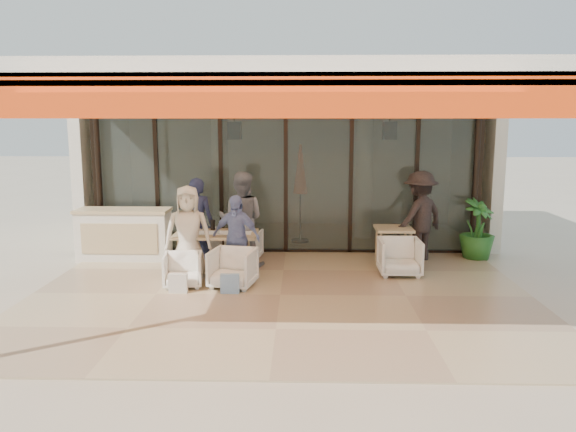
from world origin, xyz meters
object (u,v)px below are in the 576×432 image
at_px(chair_near_left, 183,268).
at_px(side_table, 394,233).
at_px(potted_palm, 477,229).
at_px(dining_table, 216,236).
at_px(chair_far_right, 244,243).
at_px(chair_near_right, 233,266).
at_px(diner_grey, 241,220).
at_px(diner_cream, 188,233).
at_px(host_counter, 124,234).
at_px(side_chair, 400,255).
at_px(standing_woman, 420,216).
at_px(chair_far_left, 203,243).
at_px(diner_periwinkle, 236,238).
at_px(diner_navy, 198,222).

bearing_deg(chair_near_left, side_table, 14.69).
bearing_deg(potted_palm, dining_table, -167.61).
height_order(chair_far_right, chair_near_right, chair_near_right).
bearing_deg(diner_grey, diner_cream, 50.92).
bearing_deg(diner_cream, host_counter, 132.58).
bearing_deg(diner_grey, chair_near_right, 93.95).
relative_size(chair_near_right, side_chair, 0.97).
distance_m(chair_near_right, diner_grey, 1.50).
height_order(chair_far_right, standing_woman, standing_woman).
bearing_deg(chair_far_left, diner_periwinkle, 102.54).
relative_size(chair_far_left, diner_navy, 0.40).
bearing_deg(chair_far_right, chair_far_left, 8.61).
height_order(chair_far_left, chair_near_right, chair_near_right).
bearing_deg(diner_cream, side_chair, -2.44).
height_order(diner_periwinkle, side_table, diner_periwinkle).
xyz_separation_m(standing_woman, potted_palm, (1.20, 0.18, -0.29)).
bearing_deg(diner_periwinkle, standing_woman, 38.45).
bearing_deg(diner_periwinkle, chair_far_right, 106.53).
bearing_deg(chair_near_right, diner_grey, 101.14).
xyz_separation_m(chair_far_right, standing_woman, (3.49, 0.00, 0.57)).
relative_size(diner_grey, side_table, 2.45).
bearing_deg(diner_periwinkle, side_table, 36.44).
distance_m(dining_table, standing_woman, 4.03).
distance_m(chair_far_left, diner_cream, 1.48).
distance_m(chair_far_right, side_chair, 3.12).
distance_m(chair_far_right, diner_navy, 1.11).
relative_size(side_table, side_chair, 0.99).
relative_size(chair_near_right, diner_cream, 0.44).
xyz_separation_m(dining_table, diner_cream, (-0.41, -0.46, 0.15)).
bearing_deg(diner_cream, chair_near_right, -37.89).
height_order(dining_table, chair_near_right, dining_table).
relative_size(chair_far_right, diner_cream, 0.40).
xyz_separation_m(chair_near_left, diner_periwinkle, (0.84, 0.50, 0.43)).
xyz_separation_m(host_counter, diner_periwinkle, (2.41, -1.33, 0.22)).
xyz_separation_m(chair_near_left, standing_woman, (4.33, 1.90, 0.58)).
bearing_deg(chair_far_left, diner_grey, 130.82).
bearing_deg(chair_far_left, diner_navy, 71.58).
relative_size(host_counter, side_chair, 2.46).
relative_size(host_counter, diner_periwinkle, 1.23).
relative_size(chair_far_right, diner_navy, 0.39).
bearing_deg(diner_periwinkle, dining_table, 149.57).
xyz_separation_m(side_table, standing_woman, (0.56, 0.34, 0.26)).
bearing_deg(standing_woman, chair_far_left, -36.74).
relative_size(dining_table, side_chair, 1.99).
xyz_separation_m(dining_table, diner_grey, (0.43, 0.44, 0.23)).
distance_m(chair_near_right, diner_periwinkle, 0.63).
relative_size(diner_cream, side_chair, 2.21).
bearing_deg(side_table, standing_woman, 31.38).
bearing_deg(diner_cream, dining_table, 40.62).
height_order(chair_near_left, potted_palm, potted_palm).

